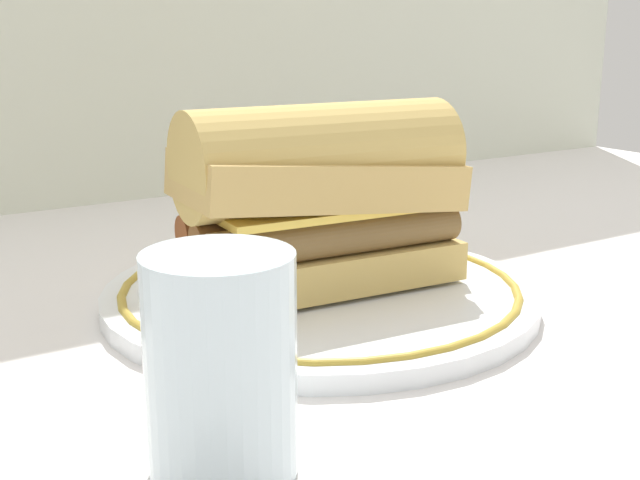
% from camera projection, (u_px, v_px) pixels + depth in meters
% --- Properties ---
extents(ground_plane, '(1.50, 1.50, 0.00)m').
position_uv_depth(ground_plane, '(339.00, 304.00, 0.57)').
color(ground_plane, silver).
extents(plate, '(0.29, 0.29, 0.01)m').
position_uv_depth(plate, '(320.00, 293.00, 0.57)').
color(plate, white).
rests_on(plate, ground_plane).
extents(sausage_sandwich, '(0.19, 0.10, 0.12)m').
position_uv_depth(sausage_sandwich, '(320.00, 194.00, 0.55)').
color(sausage_sandwich, tan).
rests_on(sausage_sandwich, plate).
extents(drinking_glass, '(0.06, 0.06, 0.10)m').
position_uv_depth(drinking_glass, '(221.00, 381.00, 0.35)').
color(drinking_glass, silver).
rests_on(drinking_glass, ground_plane).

